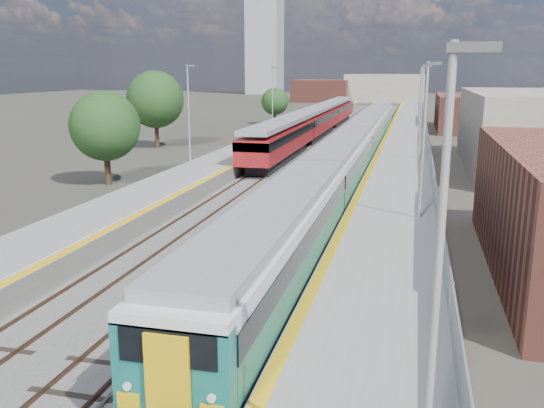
% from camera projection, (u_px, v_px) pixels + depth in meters
% --- Properties ---
extents(ground, '(320.00, 320.00, 0.00)m').
position_uv_depth(ground, '(349.00, 155.00, 56.52)').
color(ground, '#47443A').
rests_on(ground, ground).
extents(ballast_bed, '(10.50, 155.00, 0.06)m').
position_uv_depth(ballast_bed, '(330.00, 150.00, 59.41)').
color(ballast_bed, '#565451').
rests_on(ballast_bed, ground).
extents(tracks, '(8.96, 160.00, 0.17)m').
position_uv_depth(tracks, '(338.00, 148.00, 60.83)').
color(tracks, '#4C3323').
rests_on(tracks, ground).
extents(platform_right, '(4.70, 155.00, 8.52)m').
position_uv_depth(platform_right, '(405.00, 148.00, 57.52)').
color(platform_right, slate).
rests_on(platform_right, ground).
extents(platform_left, '(4.30, 155.00, 8.52)m').
position_uv_depth(platform_left, '(266.00, 144.00, 60.88)').
color(platform_left, slate).
rests_on(platform_left, ground).
extents(buildings, '(72.00, 185.50, 40.00)m').
position_uv_depth(buildings, '(317.00, 59.00, 142.08)').
color(buildings, brown).
rests_on(buildings, ground).
extents(green_train, '(2.71, 75.50, 2.98)m').
position_uv_depth(green_train, '(356.00, 145.00, 47.51)').
color(green_train, black).
rests_on(green_train, ground).
extents(red_train, '(2.84, 57.69, 3.59)m').
position_uv_depth(red_train, '(316.00, 121.00, 69.68)').
color(red_train, black).
rests_on(red_train, ground).
extents(tree_a, '(4.95, 4.95, 6.71)m').
position_uv_depth(tree_a, '(105.00, 126.00, 40.82)').
color(tree_a, '#382619').
rests_on(tree_a, ground).
extents(tree_b, '(5.97, 5.97, 8.10)m').
position_uv_depth(tree_b, '(155.00, 99.00, 60.24)').
color(tree_b, '#382619').
rests_on(tree_b, ground).
extents(tree_c, '(4.08, 4.08, 5.53)m').
position_uv_depth(tree_c, '(275.00, 102.00, 86.53)').
color(tree_c, '#382619').
rests_on(tree_c, ground).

